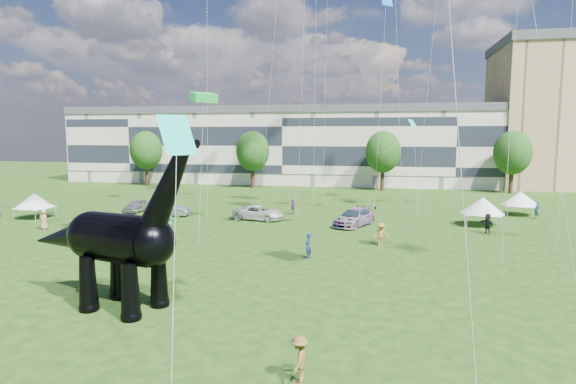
# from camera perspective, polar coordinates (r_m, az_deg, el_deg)

# --- Properties ---
(ground) EXTENTS (220.00, 220.00, 0.00)m
(ground) POSITION_cam_1_polar(r_m,az_deg,el_deg) (22.95, -9.81, -14.78)
(ground) COLOR #16330C
(ground) RESTS_ON ground
(terrace_row) EXTENTS (78.00, 11.00, 12.00)m
(terrace_row) POSITION_cam_1_polar(r_m,az_deg,el_deg) (83.43, 0.08, 5.22)
(terrace_row) COLOR beige
(terrace_row) RESTS_ON ground
(tree_far_left) EXTENTS (5.20, 5.20, 9.44)m
(tree_far_left) POSITION_cam_1_polar(r_m,az_deg,el_deg) (82.11, -16.48, 5.12)
(tree_far_left) COLOR #382314
(tree_far_left) RESTS_ON ground
(tree_mid_left) EXTENTS (5.20, 5.20, 9.44)m
(tree_mid_left) POSITION_cam_1_polar(r_m,az_deg,el_deg) (75.55, -4.21, 5.25)
(tree_mid_left) COLOR #382314
(tree_mid_left) RESTS_ON ground
(tree_mid_right) EXTENTS (5.20, 5.20, 9.44)m
(tree_mid_right) POSITION_cam_1_polar(r_m,az_deg,el_deg) (72.94, 11.20, 5.08)
(tree_mid_right) COLOR #382314
(tree_mid_right) RESTS_ON ground
(tree_far_right) EXTENTS (5.20, 5.20, 9.44)m
(tree_far_right) POSITION_cam_1_polar(r_m,az_deg,el_deg) (75.20, 25.09, 4.61)
(tree_far_right) COLOR #382314
(tree_far_right) RESTS_ON ground
(dinosaur_sculpture) EXTENTS (10.70, 4.27, 8.76)m
(dinosaur_sculpture) POSITION_cam_1_polar(r_m,az_deg,el_deg) (24.81, -19.84, -5.46)
(dinosaur_sculpture) COLOR black
(dinosaur_sculpture) RESTS_ON ground
(car_silver) EXTENTS (1.68, 4.02, 1.36)m
(car_silver) POSITION_cam_1_polar(r_m,az_deg,el_deg) (54.85, -17.48, -1.56)
(car_silver) COLOR #AFB0B4
(car_silver) RESTS_ON ground
(car_grey) EXTENTS (4.26, 1.54, 1.40)m
(car_grey) POSITION_cam_1_polar(r_m,az_deg,el_deg) (51.20, -13.87, -2.00)
(car_grey) COLOR slate
(car_grey) RESTS_ON ground
(car_white) EXTENTS (5.48, 3.25, 1.43)m
(car_white) POSITION_cam_1_polar(r_m,az_deg,el_deg) (47.51, -3.46, -2.47)
(car_white) COLOR silver
(car_white) RESTS_ON ground
(car_dark) EXTENTS (4.22, 5.87, 1.58)m
(car_dark) POSITION_cam_1_polar(r_m,az_deg,el_deg) (44.79, 7.87, -3.00)
(car_dark) COLOR #595960
(car_dark) RESTS_ON ground
(gazebo_near) EXTENTS (4.22, 4.22, 2.67)m
(gazebo_near) POSITION_cam_1_polar(r_m,az_deg,el_deg) (47.74, 22.08, -1.51)
(gazebo_near) COLOR silver
(gazebo_near) RESTS_ON ground
(gazebo_far) EXTENTS (4.04, 4.04, 2.50)m
(gazebo_far) POSITION_cam_1_polar(r_m,az_deg,el_deg) (55.59, 25.85, -0.70)
(gazebo_far) COLOR white
(gazebo_far) RESTS_ON ground
(gazebo_left) EXTENTS (3.97, 3.97, 2.54)m
(gazebo_left) POSITION_cam_1_polar(r_m,az_deg,el_deg) (54.55, -27.87, -0.92)
(gazebo_left) COLOR silver
(gazebo_left) RESTS_ON ground
(visitors) EXTENTS (54.30, 36.78, 1.88)m
(visitors) POSITION_cam_1_polar(r_m,az_deg,el_deg) (38.38, -3.45, -4.46)
(visitors) COLOR gray
(visitors) RESTS_ON ground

